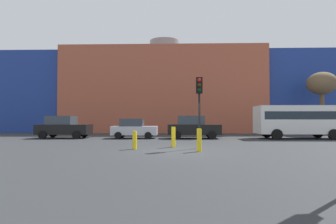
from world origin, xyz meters
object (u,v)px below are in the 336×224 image
at_px(parked_car_2, 193,127).
at_px(bollard_yellow_1, 135,140).
at_px(parked_car_1, 134,129).
at_px(parked_car_0, 64,127).
at_px(bollard_yellow_2, 173,137).
at_px(bare_tree_0, 322,85).
at_px(traffic_light_island, 199,96).
at_px(bollard_yellow_0, 199,140).
at_px(white_bus, 298,119).

distance_m(parked_car_2, bollard_yellow_1, 8.87).
height_order(parked_car_1, parked_car_2, parked_car_2).
distance_m(parked_car_0, bollard_yellow_2, 11.73).
relative_size(bare_tree_0, bollard_yellow_1, 6.60).
height_order(traffic_light_island, bollard_yellow_1, traffic_light_island).
relative_size(parked_car_0, parked_car_2, 1.00).
distance_m(parked_car_0, bollard_yellow_0, 14.04).
xyz_separation_m(parked_car_0, white_bus, (19.73, -0.17, 0.68)).
xyz_separation_m(parked_car_1, bollard_yellow_0, (4.71, -9.01, -0.25)).
bearing_deg(traffic_light_island, bare_tree_0, 136.10).
bearing_deg(bollard_yellow_0, traffic_light_island, 84.42).
xyz_separation_m(parked_car_0, bollard_yellow_1, (7.35, -8.05, -0.45)).
relative_size(parked_car_0, bollard_yellow_2, 3.71).
relative_size(white_bus, bare_tree_0, 1.05).
height_order(parked_car_1, bare_tree_0, bare_tree_0).
xyz_separation_m(parked_car_2, bare_tree_0, (13.65, 5.32, 4.23)).
distance_m(parked_car_2, traffic_light_island, 7.91).
bearing_deg(parked_car_2, bollard_yellow_2, -103.02).
height_order(parked_car_2, bare_tree_0, bare_tree_0).
height_order(white_bus, bare_tree_0, bare_tree_0).
distance_m(traffic_light_island, bollard_yellow_0, 2.70).
bearing_deg(parked_car_2, bollard_yellow_1, -114.68).
relative_size(parked_car_2, bollard_yellow_2, 3.72).
bearing_deg(traffic_light_island, parked_car_1, -144.85).
bearing_deg(parked_car_1, bollard_yellow_0, -62.38).
distance_m(parked_car_0, bollard_yellow_1, 10.91).
relative_size(parked_car_2, traffic_light_island, 1.11).
bearing_deg(bare_tree_0, white_bus, -132.11).
distance_m(parked_car_1, traffic_light_island, 9.30).
distance_m(parked_car_2, bollard_yellow_2, 7.14).
bearing_deg(parked_car_0, bare_tree_0, 12.17).
height_order(white_bus, bollard_yellow_0, white_bus).
bearing_deg(traffic_light_island, parked_car_2, -178.33).
bearing_deg(parked_car_2, white_bus, -1.12).
xyz_separation_m(parked_car_2, white_bus, (8.68, -0.17, 0.68)).
relative_size(parked_car_0, white_bus, 0.64).
distance_m(bare_tree_0, bollard_yellow_0, 20.52).
relative_size(bare_tree_0, bollard_yellow_0, 5.64).
height_order(parked_car_1, bollard_yellow_0, parked_car_1).
xyz_separation_m(traffic_light_island, bollard_yellow_0, (-0.13, -1.35, -2.34)).
xyz_separation_m(bollard_yellow_1, bollard_yellow_2, (2.09, 1.10, 0.10)).
xyz_separation_m(parked_car_1, parked_car_2, (5.00, -0.00, 0.12)).
distance_m(bollard_yellow_0, bollard_yellow_1, 3.54).
bearing_deg(traffic_light_island, parked_car_0, -122.27).
bearing_deg(white_bus, traffic_light_island, -139.71).
bearing_deg(bollard_yellow_0, bollard_yellow_2, 122.55).
height_order(parked_car_2, traffic_light_island, traffic_light_island).
distance_m(traffic_light_island, bollard_yellow_1, 4.31).
bearing_deg(parked_car_1, bare_tree_0, 15.94).
height_order(white_bus, bollard_yellow_1, white_bus).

